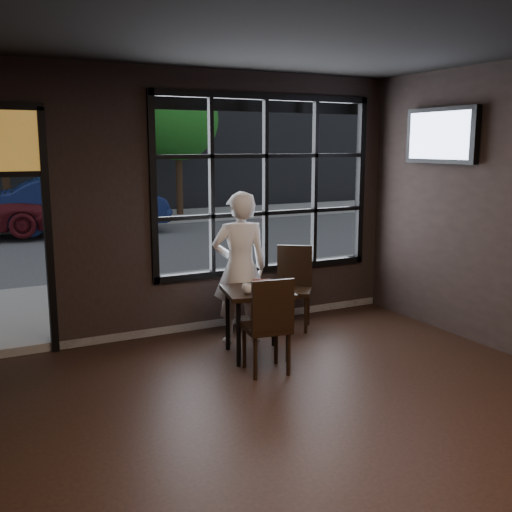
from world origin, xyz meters
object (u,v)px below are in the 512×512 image
cafe_table (257,322)px  navy_car (83,203)px  chair_near (266,324)px  man (240,268)px

cafe_table → navy_car: (0.17, 10.27, 0.44)m
cafe_table → navy_car: navy_car is taller
navy_car → chair_near: bearing=-177.9°
cafe_table → man: 0.73m
man → navy_car: size_ratio=0.41×
man → cafe_table: bearing=98.4°
chair_near → navy_car: 10.75m
navy_car → cafe_table: bearing=-177.2°
cafe_table → navy_car: bearing=101.4°
chair_near → navy_car: bearing=-83.4°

